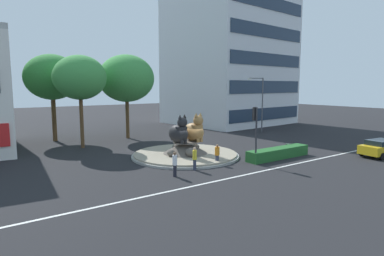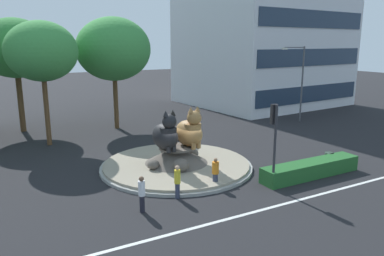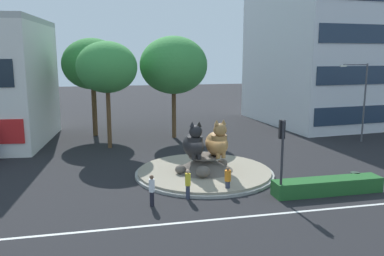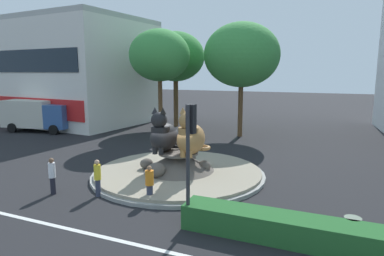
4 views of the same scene
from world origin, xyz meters
name	(u,v)px [view 4 (image 4 of 4)]	position (x,y,z in m)	size (l,w,h in m)	color
ground_plane	(179,175)	(0.00, 0.00, 0.00)	(160.00, 160.00, 0.00)	black
lane_centreline	(89,234)	(0.00, -7.39, 0.00)	(112.00, 0.20, 0.01)	silver
roundabout_island	(178,168)	(-0.01, -0.01, 0.42)	(9.47, 9.47, 1.35)	gray
cat_statue_black	(163,135)	(-0.80, -0.24, 2.26)	(1.53, 2.50, 2.49)	black
cat_statue_tabby	(191,137)	(0.83, -0.24, 2.29)	(1.61, 2.57, 2.56)	#9E703D
traffic_light_mast	(190,142)	(3.04, -5.44, 3.19)	(0.35, 0.46, 4.55)	#2D2D33
shophouse_block	(56,72)	(-22.71, 14.30, 5.64)	(22.92, 13.97, 11.30)	silver
clipped_hedge_strip	(277,227)	(6.19, -5.19, 0.45)	(6.69, 1.20, 0.90)	#235B28
broadleaf_tree_behind_island	(160,56)	(-6.19, 9.42, 7.02)	(5.16, 5.16, 9.24)	brown
second_tree_near_tower	(242,55)	(0.10, 12.48, 7.08)	(6.49, 6.49, 9.85)	brown
third_tree_left	(176,57)	(-7.53, 15.27, 7.16)	(5.90, 5.90, 9.70)	brown
pedestrian_orange_shirt	(150,183)	(0.43, -3.88, 0.85)	(0.38, 0.38, 1.63)	#33384C
pedestrian_yellow_shirt	(98,177)	(-2.06, -4.29, 0.93)	(0.32, 0.32, 1.74)	#33384C
pedestrian_white_shirt	(52,175)	(-4.19, -4.90, 0.94)	(0.32, 0.32, 1.75)	black
delivery_box_truck	(37,115)	(-18.36, 7.22, 1.64)	(6.97, 3.37, 2.98)	#335693
litter_bin	(352,230)	(8.53, -4.44, 0.45)	(0.56, 0.56, 0.90)	#2D4233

